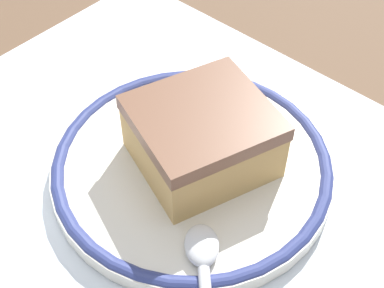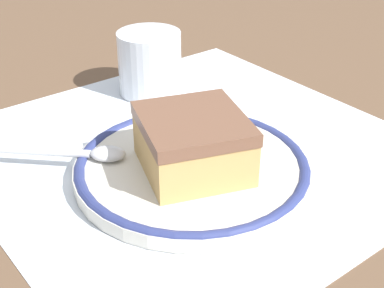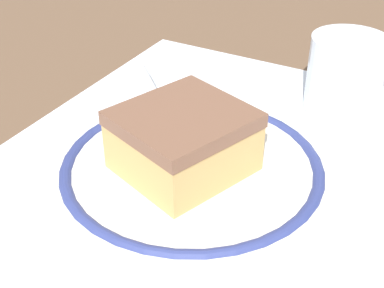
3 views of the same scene
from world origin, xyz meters
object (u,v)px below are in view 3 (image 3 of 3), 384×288
Objects in this scene: plate at (192,170)px; cake_slice at (183,141)px; spoon at (160,102)px; cup at (345,79)px.

plate is 0.03m from cake_slice.
spoon is 1.30× the size of cup.
spoon is at bearing 42.17° from cake_slice.
cake_slice is 0.20m from cup.
cup reaches higher than cake_slice.
cake_slice is at bearing -137.83° from spoon.
cake_slice is at bearing 156.86° from cup.
cup is (0.18, -0.08, -0.01)m from cake_slice.
spoon is at bearing 46.44° from plate.
plate is 2.89× the size of cup.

